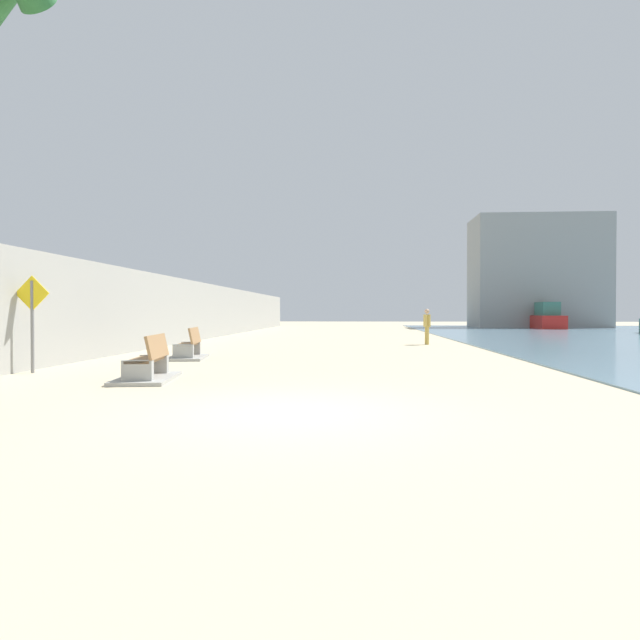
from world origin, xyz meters
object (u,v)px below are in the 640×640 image
pedestrian_sign (32,312)px  person_walking (427,324)px  boat_outer (545,319)px  bench_far (188,351)px  bench_near (148,369)px

pedestrian_sign → person_walking: bearing=48.4°
boat_outer → pedestrian_sign: bearing=-123.3°
boat_outer → pedestrian_sign: size_ratio=3.01×
bench_far → pedestrian_sign: size_ratio=0.96×
boat_outer → person_walking: bearing=-118.5°
person_walking → bench_far: bearing=-136.4°
bench_near → bench_far: (-0.81, 5.42, 0.00)m
bench_far → person_walking: size_ratio=1.39×
person_walking → boat_outer: 28.29m
boat_outer → pedestrian_sign: 44.41m
bench_near → pedestrian_sign: pedestrian_sign is taller
bench_near → pedestrian_sign: bearing=160.0°
person_walking → boat_outer: (13.48, 24.87, -0.04)m
bench_far → boat_outer: size_ratio=0.32×
bench_far → boat_outer: bearing=56.4°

